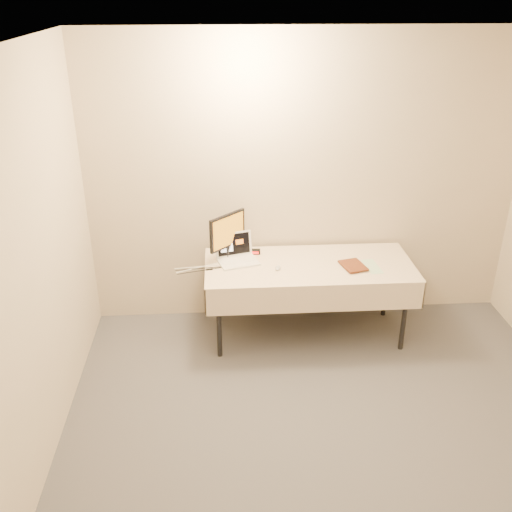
{
  "coord_description": "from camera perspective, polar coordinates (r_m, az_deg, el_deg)",
  "views": [
    {
      "loc": [
        -0.78,
        -2.47,
        3.0
      ],
      "look_at": [
        -0.48,
        1.99,
        0.86
      ],
      "focal_mm": 40.0,
      "sensor_mm": 36.0,
      "label": 1
    }
  ],
  "objects": [
    {
      "name": "usb_dongle",
      "position": [
        5.0,
        -4.68,
        -1.34
      ],
      "size": [
        0.06,
        0.03,
        0.01
      ],
      "primitive_type": "cube",
      "rotation": [
        0.0,
        0.0,
        0.19
      ],
      "color": "black",
      "rests_on": "table"
    },
    {
      "name": "paper_form",
      "position": [
        5.15,
        11.54,
        -1.03
      ],
      "size": [
        0.14,
        0.3,
        0.0
      ],
      "primitive_type": "cube",
      "rotation": [
        0.0,
        0.0,
        0.1
      ],
      "color": "#B1DDB0",
      "rests_on": "table"
    },
    {
      "name": "laptop",
      "position": [
        5.13,
        -1.98,
        0.14
      ],
      "size": [
        0.41,
        0.37,
        0.24
      ],
      "rotation": [
        0.0,
        0.0,
        0.28
      ],
      "color": "white",
      "rests_on": "table"
    },
    {
      "name": "alarm_clock",
      "position": [
        5.27,
        -0.14,
        0.44
      ],
      "size": [
        0.11,
        0.05,
        0.04
      ],
      "rotation": [
        0.0,
        0.0,
        -0.09
      ],
      "color": "black",
      "rests_on": "table"
    },
    {
      "name": "monitor",
      "position": [
        5.1,
        -2.87,
        2.32
      ],
      "size": [
        0.32,
        0.31,
        0.43
      ],
      "rotation": [
        0.0,
        0.0,
        0.77
      ],
      "color": "black",
      "rests_on": "table"
    },
    {
      "name": "clicker",
      "position": [
        5.0,
        2.2,
        -1.2
      ],
      "size": [
        0.07,
        0.1,
        0.02
      ],
      "primitive_type": "ellipsoid",
      "rotation": [
        0.0,
        0.0,
        -0.21
      ],
      "color": "#B9B9BB",
      "rests_on": "table"
    },
    {
      "name": "back_wall",
      "position": [
        5.29,
        4.87,
        7.33
      ],
      "size": [
        4.0,
        0.1,
        2.7
      ],
      "primitive_type": "cube",
      "color": "beige",
      "rests_on": "ground"
    },
    {
      "name": "book",
      "position": [
        5.01,
        8.84,
        0.02
      ],
      "size": [
        0.19,
        0.07,
        0.25
      ],
      "primitive_type": "imported",
      "rotation": [
        0.0,
        0.0,
        0.25
      ],
      "color": "brown",
      "rests_on": "table"
    },
    {
      "name": "table",
      "position": [
        5.14,
        5.33,
        -1.43
      ],
      "size": [
        1.86,
        0.81,
        0.74
      ],
      "color": "black",
      "rests_on": "ground"
    }
  ]
}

